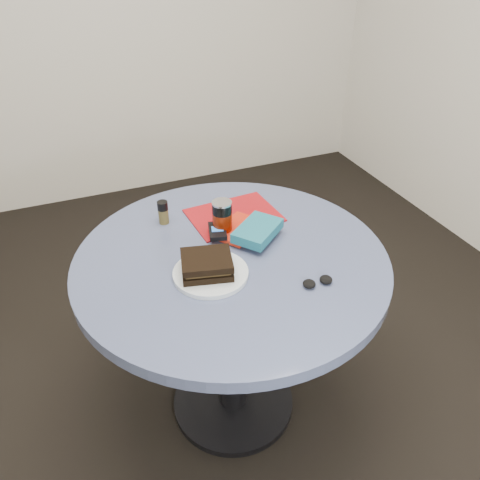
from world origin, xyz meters
name	(u,v)px	position (x,y,z in m)	size (l,w,h in m)	color
ground	(233,402)	(0.00, 0.00, 0.00)	(4.00, 4.00, 0.00)	black
table	(232,294)	(0.00, 0.00, 0.59)	(1.00, 1.00, 0.75)	black
plate	(211,273)	(-0.09, -0.07, 0.76)	(0.23, 0.23, 0.01)	silver
sandwich	(207,264)	(-0.10, -0.07, 0.79)	(0.17, 0.16, 0.05)	black
soda_can	(222,218)	(0.02, 0.12, 0.81)	(0.08, 0.08, 0.12)	maroon
pepper_grinder	(163,212)	(-0.15, 0.27, 0.79)	(0.04, 0.04, 0.08)	#4C4420
magazine	(234,215)	(0.09, 0.22, 0.75)	(0.31, 0.23, 0.01)	maroon
red_book	(238,229)	(0.07, 0.11, 0.76)	(0.18, 0.12, 0.01)	#B7210E
novel	(258,231)	(0.11, 0.05, 0.79)	(0.17, 0.11, 0.03)	#175A6E
mp3_player	(217,231)	(-0.01, 0.11, 0.78)	(0.08, 0.11, 0.02)	black
headphones	(318,282)	(0.18, -0.23, 0.76)	(0.09, 0.04, 0.02)	black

